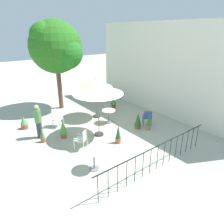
{
  "coord_description": "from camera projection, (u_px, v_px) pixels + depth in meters",
  "views": [
    {
      "loc": [
        7.32,
        -5.07,
        4.78
      ],
      "look_at": [
        0.0,
        0.57,
        1.04
      ],
      "focal_mm": 32.46,
      "sensor_mm": 36.0,
      "label": 1
    }
  ],
  "objects": [
    {
      "name": "potted_plant_1",
      "position": [
        42.0,
        135.0,
        9.21
      ],
      "size": [
        0.22,
        0.22,
        0.7
      ],
      "color": "#AB4E2B",
      "rests_on": "ground"
    },
    {
      "name": "shade_tree",
      "position": [
        57.0,
        47.0,
        11.99
      ],
      "size": [
        3.27,
        3.12,
        5.42
      ],
      "color": "brown",
      "rests_on": "ground"
    },
    {
      "name": "standing_person",
      "position": [
        38.0,
        121.0,
        9.41
      ],
      "size": [
        0.45,
        0.45,
        1.66
      ],
      "color": "#33333D",
      "rests_on": "ground"
    },
    {
      "name": "cafe_table_1",
      "position": [
        109.0,
        114.0,
        11.11
      ],
      "size": [
        0.74,
        0.74,
        0.74
      ],
      "color": "white",
      "rests_on": "ground"
    },
    {
      "name": "potted_plant_5",
      "position": [
        114.0,
        104.0,
        13.17
      ],
      "size": [
        0.35,
        0.35,
        0.56
      ],
      "color": "#A74F2C",
      "rests_on": "ground"
    },
    {
      "name": "potted_plant_4",
      "position": [
        138.0,
        120.0,
        10.47
      ],
      "size": [
        0.35,
        0.35,
        0.87
      ],
      "color": "#A2512C",
      "rests_on": "ground"
    },
    {
      "name": "patio_chair_1",
      "position": [
        56.0,
        117.0,
        10.65
      ],
      "size": [
        0.61,
        0.61,
        0.94
      ],
      "color": "white",
      "rests_on": "ground"
    },
    {
      "name": "patio_chair_2",
      "position": [
        147.0,
        117.0,
        10.77
      ],
      "size": [
        0.63,
        0.63,
        0.87
      ],
      "color": "#374F97",
      "rests_on": "ground"
    },
    {
      "name": "terrace_railing",
      "position": [
        158.0,
        153.0,
        7.26
      ],
      "size": [
        0.03,
        5.56,
        1.01
      ],
      "color": "black",
      "rests_on": "ground"
    },
    {
      "name": "patio_chair_0",
      "position": [
        82.0,
        138.0,
        8.62
      ],
      "size": [
        0.64,
        0.64,
        0.9
      ],
      "color": "silver",
      "rests_on": "ground"
    },
    {
      "name": "villa_facade",
      "position": [
        165.0,
        71.0,
        11.55
      ],
      "size": [
        11.08,
        0.3,
        5.27
      ],
      "primitive_type": "cube",
      "color": "silver",
      "rests_on": "ground"
    },
    {
      "name": "patio_umbrella_0",
      "position": [
        96.0,
        84.0,
        11.32
      ],
      "size": [
        1.87,
        1.87,
        2.28
      ],
      "color": "#2D2D2D",
      "rests_on": "ground"
    },
    {
      "name": "patio_umbrella_1",
      "position": [
        98.0,
        91.0,
        9.13
      ],
      "size": [
        2.31,
        2.31,
        2.47
      ],
      "color": "#2D2D2D",
      "rests_on": "ground"
    },
    {
      "name": "potted_plant_0",
      "position": [
        118.0,
        134.0,
        9.11
      ],
      "size": [
        0.26,
        0.26,
        0.87
      ],
      "color": "#B15837",
      "rests_on": "ground"
    },
    {
      "name": "ground_plane",
      "position": [
        103.0,
        134.0,
        10.04
      ],
      "size": [
        60.0,
        60.0,
        0.0
      ],
      "primitive_type": "plane",
      "color": "#AFB09F"
    },
    {
      "name": "potted_plant_3",
      "position": [
        24.0,
        122.0,
        10.48
      ],
      "size": [
        0.38,
        0.38,
        0.69
      ],
      "color": "#9B473C",
      "rests_on": "ground"
    },
    {
      "name": "potted_plant_2",
      "position": [
        63.0,
        128.0,
        9.54
      ],
      "size": [
        0.36,
        0.36,
        0.92
      ],
      "color": "#95563A",
      "rests_on": "ground"
    },
    {
      "name": "potted_plant_6",
      "position": [
        148.0,
        122.0,
        10.31
      ],
      "size": [
        0.24,
        0.24,
        0.84
      ],
      "color": "#C36D4C",
      "rests_on": "ground"
    },
    {
      "name": "cafe_table_0",
      "position": [
        94.0,
        157.0,
        7.32
      ],
      "size": [
        0.71,
        0.71,
        0.76
      ],
      "color": "white",
      "rests_on": "ground"
    }
  ]
}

